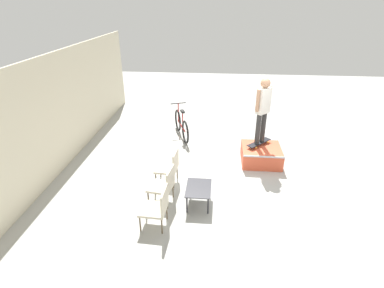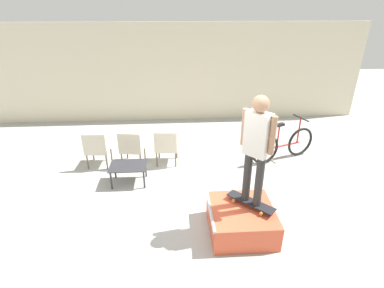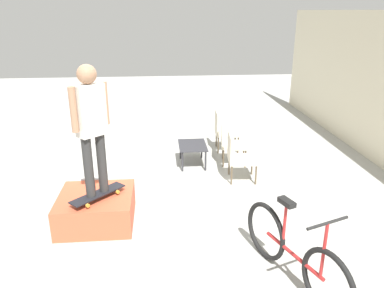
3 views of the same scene
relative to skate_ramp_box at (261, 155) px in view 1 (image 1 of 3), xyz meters
name	(u,v)px [view 1 (image 1 of 3)]	position (x,y,z in m)	size (l,w,h in m)	color
ground_plane	(239,182)	(-1.08, 0.65, -0.22)	(24.00, 24.00, 0.00)	#A8A8A3
house_wall_back	(48,120)	(-1.08, 5.41, 1.28)	(12.00, 0.06, 3.00)	beige
skate_ramp_box	(261,155)	(0.00, 0.00, 0.00)	(1.08, 1.07, 0.47)	#DB5638
skateboard_on_ramp	(259,143)	(0.15, 0.07, 0.31)	(0.74, 0.73, 0.07)	black
person_skater	(263,106)	(0.15, 0.07, 1.40)	(0.42, 0.44, 1.81)	#2D2D2D
coffee_table	(199,190)	(-2.06, 1.62, 0.15)	(0.77, 0.55, 0.43)	#2D2D33
patio_chair_left	(158,206)	(-2.87, 2.38, 0.26)	(0.55, 0.55, 0.88)	brown
patio_chair_center	(164,184)	(-2.08, 2.38, 0.26)	(0.59, 0.59, 0.88)	brown
patio_chair_right	(170,166)	(-1.27, 2.38, 0.26)	(0.56, 0.56, 0.88)	brown
bicycle	(181,125)	(1.55, 2.44, 0.17)	(1.71, 0.74, 1.04)	black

